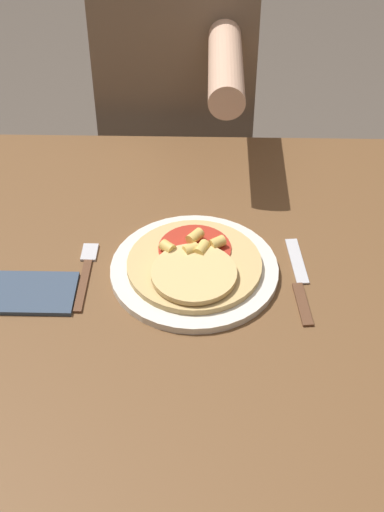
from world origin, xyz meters
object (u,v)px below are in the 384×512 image
(plate, at_px, (192,270))
(knife, at_px, (300,281))
(pizza, at_px, (192,264))
(dining_table, at_px, (194,321))
(fork, at_px, (86,271))
(person_diner, at_px, (178,97))

(plate, distance_m, knife, 0.19)
(pizza, height_order, knife, pizza)
(dining_table, height_order, fork, fork)
(plate, xyz_separation_m, knife, (0.19, -0.02, -0.00))
(dining_table, relative_size, knife, 4.71)
(pizza, relative_size, knife, 1.07)
(fork, bearing_deg, knife, -2.67)
(plate, bearing_deg, pizza, -86.17)
(dining_table, height_order, pizza, pizza)
(pizza, bearing_deg, dining_table, -46.13)
(knife, bearing_deg, pizza, 175.17)
(person_diner, bearing_deg, dining_table, -85.25)
(dining_table, xyz_separation_m, fork, (-0.19, 0.01, 0.12))
(dining_table, distance_m, pizza, 0.14)
(pizza, distance_m, person_diner, 0.65)
(person_diner, bearing_deg, plate, -85.55)
(plate, height_order, person_diner, person_diner)
(dining_table, distance_m, fork, 0.22)
(pizza, bearing_deg, knife, -4.83)
(plate, height_order, knife, plate)
(pizza, bearing_deg, person_diner, 94.44)
(dining_table, bearing_deg, knife, -3.70)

